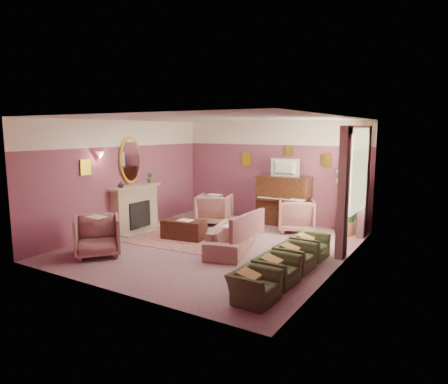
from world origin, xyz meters
The scene contains 48 objects.
floor centered at (0.00, 0.00, 0.00)m, with size 5.50×6.00×0.01m, color gray.
ceiling centered at (0.00, 0.00, 2.80)m, with size 5.50×6.00×0.01m, color silver.
wall_back centered at (0.00, 3.00, 1.40)m, with size 5.50×0.02×2.80m, color #754161.
wall_front centered at (0.00, -3.00, 1.40)m, with size 5.50×0.02×2.80m, color #754161.
wall_left centered at (-2.75, 0.00, 1.40)m, with size 0.02×6.00×2.80m, color #754161.
wall_right centered at (2.75, 0.00, 1.40)m, with size 0.02×6.00×2.80m, color #754161.
picture_rail_band centered at (0.00, 2.99, 2.47)m, with size 5.50×0.01×0.65m, color white.
stripe_panel centered at (2.73, 1.30, 1.07)m, with size 0.01×3.00×2.15m, color #98A992.
fireplace_surround centered at (-2.59, 0.20, 0.55)m, with size 0.30×1.40×1.10m, color tan.
fireplace_inset centered at (-2.49, 0.20, 0.40)m, with size 0.18×0.72×0.68m, color black.
fire_ember centered at (-2.45, 0.20, 0.22)m, with size 0.06×0.54×0.10m, color #F7470F.
mantel_shelf centered at (-2.56, 0.20, 1.12)m, with size 0.40×1.55×0.07m, color tan.
hearth centered at (-2.39, 0.20, 0.01)m, with size 0.55×1.50×0.02m, color tan.
mirror_frame centered at (-2.70, 0.20, 1.80)m, with size 0.04×0.72×1.20m, color gold.
mirror_glass centered at (-2.67, 0.20, 1.80)m, with size 0.01×0.60×1.06m, color white.
sconce_shade centered at (-2.62, -0.85, 1.98)m, with size 0.20×0.20×0.16m, color #FFA679.
piano centered at (0.50, 2.68, 0.65)m, with size 1.40×0.60×1.30m, color #422212.
piano_keyshelf centered at (0.50, 2.33, 0.72)m, with size 1.30×0.12×0.06m, color #422212.
piano_keys centered at (0.50, 2.33, 0.76)m, with size 1.20×0.08×0.02m, color beige.
piano_top centered at (0.50, 2.68, 1.31)m, with size 1.45×0.65×0.04m, color #422212.
television centered at (0.50, 2.63, 1.60)m, with size 0.80×0.12×0.48m, color black.
print_back_left centered at (-0.80, 2.96, 1.72)m, with size 0.30×0.03×0.38m, color gold.
print_back_right centered at (1.55, 2.96, 1.78)m, with size 0.26×0.03×0.34m, color gold.
print_back_mid centered at (0.50, 2.96, 2.00)m, with size 0.22×0.03×0.26m, color gold.
print_left_wall centered at (-2.71, -1.20, 1.72)m, with size 0.03×0.28×0.36m, color gold.
window_blind centered at (2.70, 1.55, 1.70)m, with size 0.03×1.40×1.80m, color beige.
curtain_left centered at (2.62, 0.63, 1.30)m, with size 0.16×0.34×2.60m, color #93505B.
curtain_right centered at (2.62, 2.47, 1.30)m, with size 0.16×0.34×2.60m, color #93505B.
pelmet centered at (2.62, 1.55, 2.56)m, with size 0.16×2.20×0.16m, color #93505B.
mantel_plant centered at (-2.55, 0.75, 1.29)m, with size 0.16×0.16×0.28m, color #337D31.
mantel_vase centered at (-2.55, -0.30, 1.23)m, with size 0.16×0.16×0.16m, color white.
area_rug centered at (-0.79, 0.08, 0.01)m, with size 2.50×1.80×0.01m, color #B36564.
coffee_table centered at (-0.95, 0.11, 0.23)m, with size 1.00×0.50×0.45m, color #381A10.
table_paper centered at (-0.90, 0.11, 0.46)m, with size 0.35×0.28×0.01m, color silver.
sofa centered at (0.50, -0.14, 0.37)m, with size 0.61×1.84×0.74m, color #A06C64.
sofa_throw centered at (0.90, -0.14, 0.60)m, with size 0.09×1.39×0.51m, color #93505B.
floral_armchair_left centered at (-1.16, 1.77, 0.45)m, with size 0.87×0.87×0.91m, color #A06C64.
floral_armchair_right centered at (1.07, 2.16, 0.45)m, with size 0.87×0.87×0.91m, color #A06C64.
floral_armchair_front centered at (-1.68, -1.85, 0.45)m, with size 0.87×0.87×0.91m, color #A06C64.
olive_chair_a centered at (2.08, -2.16, 0.31)m, with size 0.51×0.72×0.62m, color #49542F.
olive_chair_b centered at (2.08, -1.34, 0.31)m, with size 0.51×0.72×0.62m, color #49542F.
olive_chair_c centered at (2.08, -0.52, 0.31)m, with size 0.51×0.72×0.62m, color #49542F.
olive_chair_d centered at (2.08, 0.30, 0.31)m, with size 0.51×0.72×0.62m, color #49542F.
side_table centered at (2.24, 2.63, 0.35)m, with size 0.52×0.52×0.70m, color silver.
side_plant_big centered at (2.24, 2.63, 0.87)m, with size 0.30×0.30×0.34m, color #337D31.
side_plant_small centered at (2.36, 2.53, 0.84)m, with size 0.16×0.16×0.28m, color #337D31.
palm_pot centered at (2.27, 2.47, 0.17)m, with size 0.34×0.34×0.34m, color #B05B3B.
palm_plant centered at (2.27, 2.47, 1.06)m, with size 0.76×0.76×1.44m, color #337D31.
Camera 1 is at (4.65, -7.26, 2.55)m, focal length 32.00 mm.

